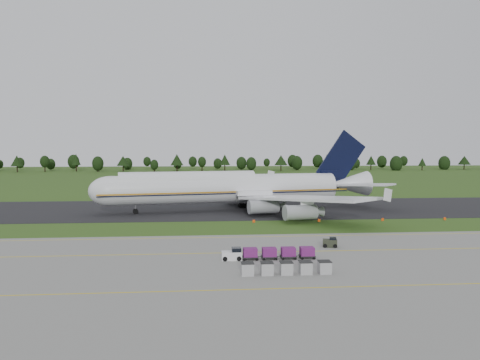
{
  "coord_description": "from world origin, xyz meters",
  "views": [
    {
      "loc": [
        -9.37,
        -90.14,
        15.65
      ],
      "look_at": [
        -1.64,
        2.0,
        9.18
      ],
      "focal_mm": 35.0,
      "sensor_mm": 36.0,
      "label": 1
    }
  ],
  "objects": [
    {
      "name": "taxiway",
      "position": [
        0.0,
        28.0,
        0.04
      ],
      "size": [
        300.0,
        40.0,
        0.08
      ],
      "primitive_type": "cube",
      "color": "black",
      "rests_on": "ground"
    },
    {
      "name": "baggage_train",
      "position": [
        -0.22,
        -26.39,
        0.91
      ],
      "size": [
        13.08,
        1.67,
        1.61
      ],
      "color": "silver",
      "rests_on": "apron"
    },
    {
      "name": "apron_markings",
      "position": [
        0.0,
        -26.98,
        0.06
      ],
      "size": [
        300.0,
        30.2,
        0.01
      ],
      "color": "gold",
      "rests_on": "apron"
    },
    {
      "name": "aircraft",
      "position": [
        -1.74,
        24.6,
        5.77
      ],
      "size": [
        72.2,
        69.09,
        20.19
      ],
      "color": "silver",
      "rests_on": "ground"
    },
    {
      "name": "uld_row",
      "position": [
        1.03,
        -34.27,
        0.84
      ],
      "size": [
        11.17,
        1.57,
        1.55
      ],
      "color": "#A2A2A2",
      "rests_on": "apron"
    },
    {
      "name": "tree_line",
      "position": [
        15.0,
        220.46,
        6.17
      ],
      "size": [
        528.55,
        22.95,
        11.57
      ],
      "color": "black",
      "rests_on": "ground"
    },
    {
      "name": "ground",
      "position": [
        0.0,
        0.0,
        0.0
      ],
      "size": [
        600.0,
        600.0,
        0.0
      ],
      "primitive_type": "plane",
      "color": "#2C4B16",
      "rests_on": "ground"
    },
    {
      "name": "edge_markers",
      "position": [
        22.27,
        5.63,
        0.27
      ],
      "size": [
        41.92,
        0.3,
        0.6
      ],
      "color": "#FF4608",
      "rests_on": "ground"
    },
    {
      "name": "utility_cart",
      "position": [
        10.73,
        -19.26,
        0.65
      ],
      "size": [
        2.42,
        1.77,
        1.2
      ],
      "color": "#292E20",
      "rests_on": "apron"
    },
    {
      "name": "apron",
      "position": [
        0.0,
        -34.0,
        0.03
      ],
      "size": [
        300.0,
        52.0,
        0.06
      ],
      "primitive_type": "cube",
      "color": "slate",
      "rests_on": "ground"
    }
  ]
}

